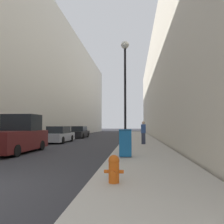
{
  "coord_description": "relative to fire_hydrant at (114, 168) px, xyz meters",
  "views": [
    {
      "loc": [
        4.84,
        -4.74,
        1.65
      ],
      "look_at": [
        2.57,
        17.14,
        2.98
      ],
      "focal_mm": 35.0,
      "sensor_mm": 36.0,
      "label": 1
    }
  ],
  "objects": [
    {
      "name": "pickup_truck",
      "position": [
        -6.58,
        6.77,
        0.43
      ],
      "size": [
        2.25,
        4.95,
        2.33
      ],
      "color": "#561919",
      "rests_on": "ground"
    },
    {
      "name": "parked_sedan_near",
      "position": [
        -6.69,
        14.61,
        0.18
      ],
      "size": [
        1.88,
        4.74,
        1.54
      ],
      "color": "#A3A8B2",
      "rests_on": "ground"
    },
    {
      "name": "building_left_glass",
      "position": [
        -14.69,
        24.97,
        7.61
      ],
      "size": [
        12.0,
        60.0,
        16.26
      ],
      "color": "beige",
      "rests_on": "ground"
    },
    {
      "name": "parked_sedan_far",
      "position": [
        -6.64,
        22.25,
        0.17
      ],
      "size": [
        1.8,
        4.8,
        1.52
      ],
      "color": "black",
      "rests_on": "ground"
    },
    {
      "name": "fire_hydrant",
      "position": [
        0.0,
        0.0,
        0.0
      ],
      "size": [
        0.52,
        0.41,
        0.72
      ],
      "color": "#D15614",
      "rests_on": "sidewalk_right"
    },
    {
      "name": "pedestrian_on_sidewalk",
      "position": [
        1.24,
        11.89,
        0.53
      ],
      "size": [
        0.37,
        0.24,
        1.81
      ],
      "color": "#2D3347",
      "rests_on": "sidewalk_right"
    },
    {
      "name": "lamppost",
      "position": [
        -0.0,
        7.18,
        4.03
      ],
      "size": [
        0.48,
        0.48,
        6.61
      ],
      "color": "black",
      "rests_on": "sidewalk_right"
    },
    {
      "name": "building_right_stone",
      "position": [
        8.99,
        24.97,
        6.61
      ],
      "size": [
        12.0,
        60.0,
        14.27
      ],
      "color": "beige",
      "rests_on": "ground"
    },
    {
      "name": "trash_bin",
      "position": [
        0.11,
        4.75,
        0.29
      ],
      "size": [
        0.59,
        0.59,
        1.3
      ],
      "color": "#19609E",
      "rests_on": "sidewalk_right"
    },
    {
      "name": "sidewalk_right",
      "position": [
        1.1,
        16.97,
        -0.45
      ],
      "size": [
        3.58,
        60.0,
        0.14
      ],
      "color": "#B7B2A8",
      "rests_on": "ground"
    }
  ]
}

